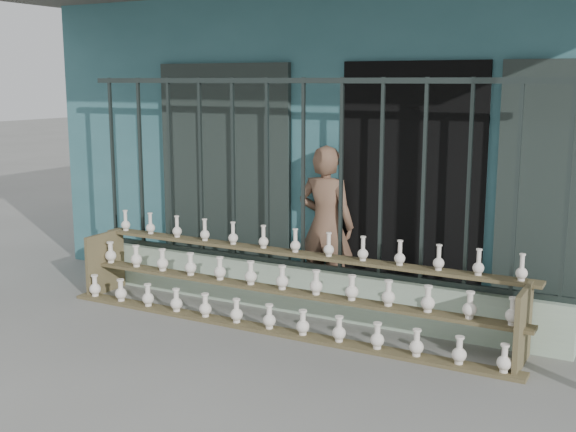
% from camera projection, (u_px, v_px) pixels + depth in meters
% --- Properties ---
extents(ground, '(60.00, 60.00, 0.00)m').
position_uv_depth(ground, '(230.00, 355.00, 5.92)').
color(ground, slate).
extents(workshop_building, '(7.40, 6.60, 3.21)m').
position_uv_depth(workshop_building, '(408.00, 128.00, 9.27)').
color(workshop_building, '#33656C').
rests_on(workshop_building, ground).
extents(parapet_wall, '(5.00, 0.20, 0.45)m').
position_uv_depth(parapet_wall, '(303.00, 289.00, 7.00)').
color(parapet_wall, '#AAC5A9').
rests_on(parapet_wall, ground).
extents(security_fence, '(5.00, 0.04, 1.80)m').
position_uv_depth(security_fence, '(303.00, 174.00, 6.79)').
color(security_fence, '#283330').
rests_on(security_fence, parapet_wall).
extents(shelf_rack, '(4.50, 0.68, 0.85)m').
position_uv_depth(shelf_rack, '(282.00, 286.00, 6.62)').
color(shelf_rack, brown).
rests_on(shelf_rack, ground).
extents(elderly_woman, '(0.59, 0.40, 1.60)m').
position_uv_depth(elderly_woman, '(326.00, 225.00, 7.19)').
color(elderly_woman, brown).
rests_on(elderly_woman, ground).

